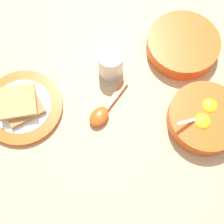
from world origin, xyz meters
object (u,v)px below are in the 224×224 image
(egg_bowl, at_px, (205,118))
(soup_spoon, at_px, (102,113))
(toast_sandwich, at_px, (20,104))
(drinking_cup, at_px, (111,63))
(congee_bowl, at_px, (183,44))
(toast_plate, at_px, (23,107))

(egg_bowl, xyz_separation_m, soup_spoon, (-0.06, -0.24, -0.01))
(toast_sandwich, relative_size, drinking_cup, 1.49)
(soup_spoon, relative_size, congee_bowl, 0.65)
(egg_bowl, distance_m, toast_plate, 0.45)
(egg_bowl, xyz_separation_m, toast_sandwich, (-0.11, -0.44, 0.01))
(drinking_cup, bearing_deg, toast_sandwich, -73.20)
(egg_bowl, xyz_separation_m, toast_plate, (-0.11, -0.44, -0.02))
(egg_bowl, height_order, soup_spoon, egg_bowl)
(soup_spoon, distance_m, congee_bowl, 0.28)
(egg_bowl, height_order, toast_sandwich, egg_bowl)
(egg_bowl, bearing_deg, congee_bowl, -179.27)
(toast_plate, height_order, congee_bowl, congee_bowl)
(toast_plate, height_order, soup_spoon, soup_spoon)
(egg_bowl, relative_size, drinking_cup, 2.33)
(congee_bowl, xyz_separation_m, drinking_cup, (0.03, -0.20, 0.02))
(toast_sandwich, distance_m, soup_spoon, 0.20)
(egg_bowl, bearing_deg, toast_plate, -103.64)
(toast_sandwich, distance_m, congee_bowl, 0.45)
(congee_bowl, height_order, drinking_cup, drinking_cup)
(toast_sandwich, bearing_deg, egg_bowl, 76.43)
(congee_bowl, bearing_deg, egg_bowl, 0.73)
(soup_spoon, height_order, congee_bowl, congee_bowl)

